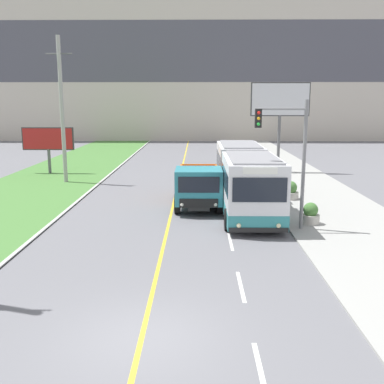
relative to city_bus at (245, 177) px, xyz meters
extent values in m
plane|color=slate|center=(-3.96, -14.26, -1.61)|extent=(300.00, 300.00, 0.00)
cube|color=gold|center=(-3.96, -14.26, -1.61)|extent=(0.14, 140.00, 0.01)
cube|color=silver|center=(-1.21, -15.66, -1.61)|extent=(0.12, 2.40, 0.01)
cube|color=silver|center=(-1.21, -11.06, -1.61)|extent=(0.12, 2.40, 0.01)
cube|color=silver|center=(-1.21, -6.46, -1.61)|extent=(0.12, 2.40, 0.01)
cube|color=silver|center=(-1.21, -1.86, -1.61)|extent=(0.12, 2.40, 0.01)
cube|color=silver|center=(-1.21, 2.74, -1.61)|extent=(0.12, 2.40, 0.01)
cube|color=silver|center=(-1.21, 7.34, -1.61)|extent=(0.12, 2.40, 0.01)
cube|color=silver|center=(-1.21, 11.94, -1.61)|extent=(0.12, 2.40, 0.01)
cube|color=beige|center=(-3.96, 45.15, 10.35)|extent=(80.00, 8.00, 23.93)
cube|color=#4C4C56|center=(-3.96, 41.13, 10.95)|extent=(80.00, 0.04, 8.37)
cube|color=silver|center=(0.00, -3.22, 0.07)|extent=(2.59, 5.58, 2.82)
cube|color=teal|center=(0.00, -3.22, -0.99)|extent=(2.61, 5.60, 0.70)
cube|color=black|center=(0.00, -3.22, 0.49)|extent=(2.61, 5.13, 0.99)
cube|color=gray|center=(0.00, -3.22, 1.52)|extent=(2.20, 5.02, 0.08)
cube|color=silver|center=(0.00, 3.26, 0.07)|extent=(2.59, 5.58, 2.82)
cube|color=teal|center=(0.00, 3.26, -0.99)|extent=(2.61, 5.60, 0.70)
cube|color=black|center=(0.00, 3.26, 0.49)|extent=(2.61, 5.13, 0.99)
cube|color=gray|center=(0.00, 3.26, 1.52)|extent=(2.20, 5.02, 0.08)
cube|color=#474747|center=(0.00, 0.02, 0.07)|extent=(2.38, 0.90, 2.59)
cube|color=black|center=(0.00, -6.03, 0.49)|extent=(2.28, 0.04, 1.04)
cube|color=black|center=(0.00, -6.04, -1.24)|extent=(2.53, 0.06, 0.20)
sphere|color=#F4EAB2|center=(-0.84, -6.05, -1.04)|extent=(0.20, 0.20, 0.20)
sphere|color=#F4EAB2|center=(0.84, -6.05, -1.04)|extent=(0.20, 0.20, 0.20)
cube|color=white|center=(0.00, -6.03, 1.30)|extent=(1.42, 0.04, 0.28)
cylinder|color=black|center=(-1.23, -4.79, -1.11)|extent=(0.28, 1.00, 1.00)
cylinder|color=black|center=(1.23, -4.79, -1.11)|extent=(0.28, 1.00, 1.00)
cylinder|color=black|center=(-1.23, -1.44, -1.11)|extent=(0.28, 1.00, 1.00)
cylinder|color=black|center=(1.23, -1.44, -1.11)|extent=(0.28, 1.00, 1.00)
cylinder|color=black|center=(-1.23, 3.82, -1.11)|extent=(0.28, 1.00, 1.00)
cylinder|color=black|center=(1.23, 3.82, -1.11)|extent=(0.28, 1.00, 1.00)
cube|color=black|center=(-2.53, 0.45, -1.17)|extent=(1.08, 6.21, 0.20)
cube|color=teal|center=(-2.53, -1.50, -0.18)|extent=(2.40, 2.32, 1.77)
cube|color=black|center=(-2.53, -2.68, 0.08)|extent=(2.04, 0.04, 0.79)
cube|color=black|center=(-2.53, -2.69, -0.85)|extent=(1.92, 0.06, 0.44)
sphere|color=silver|center=(-3.37, -2.70, -0.92)|extent=(0.18, 0.18, 0.18)
sphere|color=silver|center=(-1.69, -2.70, -0.92)|extent=(0.18, 0.18, 0.18)
cube|color=orange|center=(-2.53, 1.73, -1.01)|extent=(2.28, 3.65, 0.12)
cube|color=orange|center=(-3.61, 1.73, -0.41)|extent=(0.12, 3.65, 1.32)
cube|color=orange|center=(-1.45, 1.73, -0.41)|extent=(0.12, 3.65, 1.32)
cube|color=orange|center=(-2.53, -0.03, -0.41)|extent=(2.28, 0.12, 1.32)
cube|color=orange|center=(-2.53, 3.49, -0.41)|extent=(2.28, 0.12, 1.32)
cube|color=orange|center=(-2.53, -0.03, 0.37)|extent=(2.28, 0.12, 0.24)
cylinder|color=black|center=(-3.63, -1.73, -1.09)|extent=(0.30, 1.04, 1.04)
cylinder|color=black|center=(-1.43, -1.73, -1.09)|extent=(0.30, 1.04, 1.04)
cylinder|color=black|center=(-3.63, 1.91, -1.09)|extent=(0.30, 1.04, 1.04)
cylinder|color=black|center=(-1.43, 1.91, -1.09)|extent=(0.30, 1.04, 1.04)
cylinder|color=#9E9E99|center=(-12.07, 7.31, 3.44)|extent=(0.28, 0.28, 10.11)
cylinder|color=#4C4C4C|center=(-12.07, 7.31, 7.28)|extent=(1.80, 0.08, 0.08)
cylinder|color=slate|center=(2.09, -4.71, 1.29)|extent=(0.16, 0.16, 5.80)
cylinder|color=slate|center=(0.99, -4.71, 3.79)|extent=(2.20, 0.10, 0.10)
cube|color=black|center=(0.03, -4.71, 3.39)|extent=(0.28, 0.24, 0.80)
sphere|color=red|center=(0.03, -4.84, 3.63)|extent=(0.14, 0.14, 0.14)
sphere|color=orange|center=(0.03, -4.84, 3.39)|extent=(0.14, 0.14, 0.14)
sphere|color=green|center=(0.03, -4.84, 3.15)|extent=(0.14, 0.14, 0.14)
cylinder|color=#59595B|center=(3.97, 12.12, 0.70)|extent=(0.24, 0.24, 4.63)
cube|color=#333333|center=(3.97, 12.12, 4.26)|extent=(4.69, 0.20, 2.64)
cube|color=silver|center=(3.97, 12.01, 4.26)|extent=(4.53, 0.02, 2.48)
cylinder|color=#59595B|center=(-14.54, 11.34, -0.63)|extent=(0.24, 0.24, 1.97)
cube|color=#333333|center=(-14.54, 11.34, 1.18)|extent=(4.10, 0.20, 1.81)
cube|color=#AD1E1E|center=(-14.54, 11.23, 1.18)|extent=(3.94, 0.02, 1.65)
cylinder|color=#B7B2A8|center=(2.71, -3.90, -1.32)|extent=(0.86, 0.86, 0.43)
sphere|color=#477A38|center=(2.71, -3.90, -0.87)|extent=(0.69, 0.69, 0.69)
cylinder|color=#B7B2A8|center=(2.86, 1.55, -1.33)|extent=(0.97, 0.97, 0.41)
sphere|color=#477A38|center=(2.86, 1.55, -0.86)|extent=(0.77, 0.77, 0.77)
cylinder|color=#B7B2A8|center=(2.66, 7.00, -1.34)|extent=(0.90, 0.90, 0.37)
sphere|color=#477A38|center=(2.66, 7.00, -0.91)|extent=(0.72, 0.72, 0.72)
camera|label=1|loc=(-2.58, -24.36, 4.13)|focal=42.00mm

